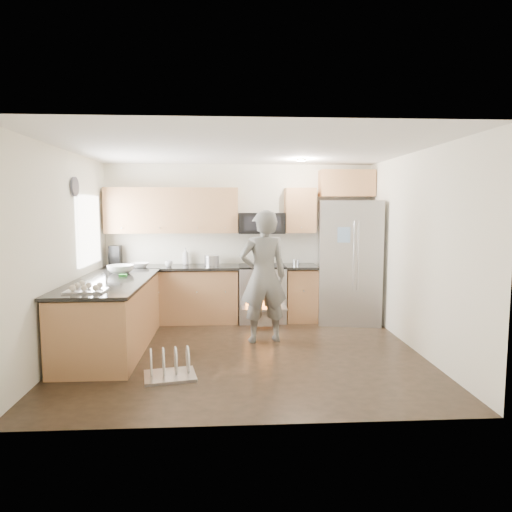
{
  "coord_description": "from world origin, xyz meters",
  "views": [
    {
      "loc": [
        -0.19,
        -5.76,
        1.87
      ],
      "look_at": [
        0.18,
        0.5,
        1.21
      ],
      "focal_mm": 32.0,
      "sensor_mm": 36.0,
      "label": 1
    }
  ],
  "objects": [
    {
      "name": "peninsula",
      "position": [
        -1.75,
        0.25,
        0.47
      ],
      "size": [
        0.96,
        2.36,
        1.04
      ],
      "color": "#A67242",
      "rests_on": "ground"
    },
    {
      "name": "refrigerator",
      "position": [
        1.77,
        1.53,
        0.99
      ],
      "size": [
        1.09,
        0.91,
        1.99
      ],
      "rotation": [
        0.0,
        0.0,
        -0.17
      ],
      "color": "#B7B7BC",
      "rests_on": "ground"
    },
    {
      "name": "ground",
      "position": [
        0.0,
        0.0,
        0.0
      ],
      "size": [
        4.5,
        4.5,
        0.0
      ],
      "primitive_type": "plane",
      "color": "black",
      "rests_on": "ground"
    },
    {
      "name": "dish_rack",
      "position": [
        -0.85,
        -0.83,
        0.09
      ],
      "size": [
        0.63,
        0.55,
        0.34
      ],
      "rotation": [
        0.0,
        0.0,
        0.2
      ],
      "color": "#B7B7BC",
      "rests_on": "ground"
    },
    {
      "name": "stove_range",
      "position": [
        0.35,
        1.69,
        0.68
      ],
      "size": [
        0.76,
        0.97,
        1.79
      ],
      "color": "#B7B7BC",
      "rests_on": "ground"
    },
    {
      "name": "person",
      "position": [
        0.29,
        0.49,
        0.92
      ],
      "size": [
        0.74,
        0.55,
        1.84
      ],
      "primitive_type": "imported",
      "rotation": [
        0.0,
        0.0,
        3.31
      ],
      "color": "slate",
      "rests_on": "ground"
    },
    {
      "name": "room_shell",
      "position": [
        -0.04,
        0.02,
        1.67
      ],
      "size": [
        4.54,
        4.04,
        2.62
      ],
      "color": "white",
      "rests_on": "ground"
    },
    {
      "name": "back_cabinet_run",
      "position": [
        -0.59,
        1.75,
        0.96
      ],
      "size": [
        4.45,
        0.64,
        2.5
      ],
      "color": "#A67242",
      "rests_on": "ground"
    }
  ]
}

